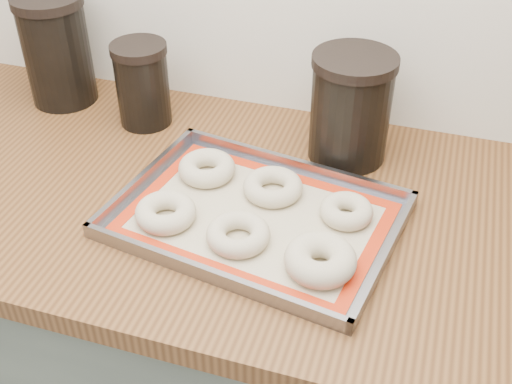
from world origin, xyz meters
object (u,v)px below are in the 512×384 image
(bagel_back_right, at_px, (346,211))
(canister_right, at_px, (351,108))
(canister_left, at_px, (57,50))
(canister_mid, at_px, (142,84))
(bagel_back_left, at_px, (207,168))
(bagel_back_mid, at_px, (273,187))
(baking_tray, at_px, (256,217))
(bagel_front_mid, at_px, (238,234))
(bagel_front_left, at_px, (166,212))
(bagel_front_right, at_px, (320,260))

(bagel_back_right, bearing_deg, canister_right, 100.82)
(canister_left, height_order, canister_mid, canister_left)
(bagel_back_left, relative_size, bagel_back_mid, 0.99)
(baking_tray, height_order, canister_right, canister_right)
(baking_tray, xyz_separation_m, canister_mid, (-0.31, 0.24, 0.08))
(bagel_front_mid, distance_m, bagel_back_right, 0.19)
(bagel_back_right, relative_size, canister_right, 0.43)
(canister_mid, bearing_deg, bagel_front_mid, -44.92)
(bagel_front_mid, height_order, bagel_back_left, bagel_back_left)
(bagel_front_left, height_order, bagel_back_left, same)
(canister_mid, bearing_deg, bagel_front_left, -59.19)
(bagel_front_mid, height_order, bagel_front_right, bagel_front_right)
(canister_right, bearing_deg, baking_tray, -114.04)
(bagel_back_right, bearing_deg, baking_tray, -162.79)
(bagel_front_mid, bearing_deg, bagel_back_mid, 82.62)
(baking_tray, xyz_separation_m, bagel_back_right, (0.14, 0.04, 0.01))
(canister_mid, distance_m, canister_right, 0.42)
(canister_left, height_order, canister_right, canister_left)
(bagel_front_left, bearing_deg, canister_left, 139.81)
(bagel_back_mid, height_order, canister_left, canister_left)
(bagel_front_left, height_order, canister_right, canister_right)
(canister_right, bearing_deg, bagel_front_right, -85.97)
(bagel_front_mid, relative_size, canister_mid, 0.60)
(bagel_front_left, bearing_deg, canister_mid, 120.81)
(baking_tray, xyz_separation_m, canister_left, (-0.52, 0.27, 0.11))
(bagel_back_right, xyz_separation_m, canister_mid, (-0.46, 0.19, 0.07))
(bagel_front_mid, bearing_deg, baking_tray, 81.70)
(baking_tray, distance_m, canister_left, 0.60)
(baking_tray, relative_size, canister_mid, 2.96)
(bagel_front_mid, bearing_deg, bagel_front_left, 173.70)
(bagel_back_mid, bearing_deg, canister_right, 59.52)
(bagel_front_left, relative_size, canister_right, 0.49)
(bagel_front_right, bearing_deg, bagel_front_left, 172.04)
(canister_left, bearing_deg, bagel_front_right, -28.90)
(baking_tray, height_order, bagel_back_right, bagel_back_right)
(baking_tray, bearing_deg, bagel_front_mid, -98.30)
(bagel_front_left, bearing_deg, baking_tray, 19.58)
(baking_tray, relative_size, bagel_front_mid, 4.94)
(bagel_front_right, height_order, bagel_back_right, bagel_front_right)
(bagel_front_mid, bearing_deg, bagel_back_left, 126.13)
(bagel_back_right, bearing_deg, bagel_front_left, -161.61)
(bagel_front_right, height_order, bagel_back_mid, bagel_front_right)
(baking_tray, relative_size, bagel_front_right, 4.57)
(bagel_front_mid, xyz_separation_m, canister_right, (0.12, 0.30, 0.08))
(bagel_front_right, relative_size, bagel_back_left, 1.07)
(baking_tray, distance_m, bagel_back_mid, 0.07)
(bagel_front_right, xyz_separation_m, canister_right, (-0.02, 0.33, 0.08))
(baking_tray, distance_m, canister_mid, 0.40)
(bagel_front_left, distance_m, bagel_back_right, 0.30)
(bagel_front_left, xyz_separation_m, bagel_back_left, (0.02, 0.14, 0.00))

